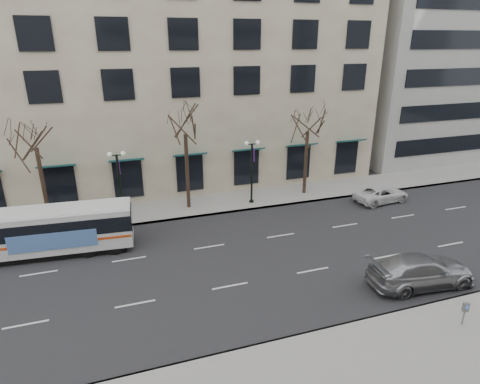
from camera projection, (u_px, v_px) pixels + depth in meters
name	position (u px, v px, depth m)	size (l,w,h in m)	color
ground	(219.00, 265.00, 23.70)	(160.00, 160.00, 0.00)	black
sidewalk_far	(248.00, 199.00, 33.11)	(80.00, 4.00, 0.15)	gray
building_hotel	(136.00, 44.00, 37.43)	(40.00, 20.00, 24.00)	tan
tree_far_left	(34.00, 134.00, 26.18)	(3.60, 3.60, 8.34)	black
tree_far_mid	(185.00, 121.00, 29.02)	(3.60, 3.60, 8.55)	black
tree_far_right	(308.00, 120.00, 32.12)	(3.60, 3.60, 8.06)	black
lamp_post_left	(120.00, 183.00, 28.46)	(1.22, 0.45, 5.21)	black
lamp_post_right	(252.00, 169.00, 31.37)	(1.22, 0.45, 5.21)	black
city_bus	(41.00, 231.00, 24.30)	(10.98, 3.18, 2.94)	silver
silver_car	(421.00, 271.00, 21.54)	(2.37, 5.84, 1.70)	#999BA0
white_pickup	(381.00, 194.00, 32.70)	(2.13, 4.62, 1.29)	white
pay_station	(465.00, 309.00, 18.24)	(0.28, 0.22, 1.17)	slate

